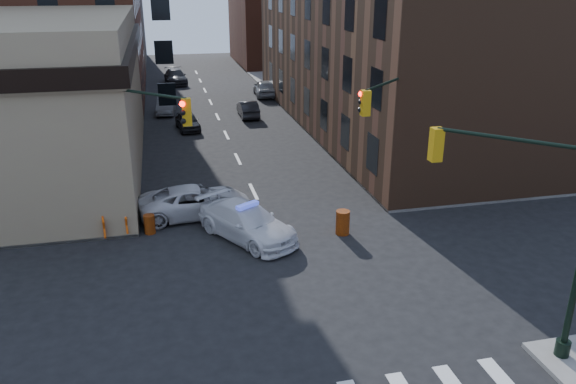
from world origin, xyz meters
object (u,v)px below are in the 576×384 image
barrel_road (343,222)px  barricade_nw_a (115,225)px  pedestrian_a (128,196)px  pickup (195,201)px  parked_car_wnear (188,121)px  parked_car_wfar (166,105)px  parked_car_enear (248,109)px  barrel_bank (150,224)px  police_car (247,222)px

barrel_road → barricade_nw_a: size_ratio=0.88×
pedestrian_a → barrel_road: bearing=0.0°
pickup → parked_car_wnear: (0.63, 16.91, -0.10)m
parked_car_wfar → parked_car_enear: 7.22m
parked_car_enear → barrel_road: 23.63m
parked_car_enear → barricade_nw_a: bearing=66.7°
parked_car_wfar → pickup: bearing=-82.5°
barrel_bank → pickup: bearing=35.5°
pickup → pedestrian_a: 3.35m
police_car → pedestrian_a: bearing=111.4°
pickup → parked_car_wnear: size_ratio=1.41×
pedestrian_a → parked_car_enear: bearing=90.3°
police_car → pedestrian_a: 6.62m
pedestrian_a → barricade_nw_a: (-0.50, -2.65, -0.31)m
pickup → barricade_nw_a: pickup is taller
barrel_road → barrel_bank: size_ratio=1.25×
police_car → parked_car_wfar: size_ratio=1.30×
pedestrian_a → barrel_road: 10.60m
police_car → pickup: bearing=92.7°
parked_car_wfar → parked_car_enear: (6.63, -2.87, -0.00)m
parked_car_wfar → barrel_road: size_ratio=3.66×
parked_car_wfar → barricade_nw_a: 24.74m
police_car → parked_car_wnear: (-1.43, 19.97, -0.12)m
parked_car_wnear → barrel_road: (5.73, -20.51, -0.09)m
barricade_nw_a → pickup: bearing=15.1°
parked_car_wnear → pedestrian_a: pedestrian_a is taller
parked_car_wfar → parked_car_enear: size_ratio=1.00×
parked_car_wnear → barricade_nw_a: parked_car_wnear is taller
pedestrian_a → barrel_road: size_ratio=1.40×
pickup → parked_car_enear: 20.85m
parked_car_enear → pedestrian_a: pedestrian_a is taller
police_car → barrel_road: size_ratio=4.75×
parked_car_wnear → pedestrian_a: bearing=-110.1°
police_car → parked_car_wfar: (-2.89, 25.95, -0.10)m
barrel_bank → barrel_road: bearing=-13.3°
parked_car_enear → barrel_road: size_ratio=3.65×
pedestrian_a → barricade_nw_a: pedestrian_a is taller
parked_car_wnear → pickup: bearing=-98.7°
pickup → barricade_nw_a: size_ratio=4.23×
parked_car_wnear → pedestrian_a: 16.40m
barrel_bank → pedestrian_a: bearing=111.5°
pedestrian_a → barrel_bank: 2.77m
police_car → pickup: police_car is taller
police_car → parked_car_enear: 23.39m
police_car → pedestrian_a: pedestrian_a is taller
barrel_road → parked_car_wnear: bearing=105.6°
pickup → parked_car_wnear: bearing=-5.8°
parked_car_wfar → barrel_bank: (-1.37, -24.46, -0.23)m
parked_car_wnear → parked_car_wfar: 6.16m
parked_car_wnear → barrel_bank: size_ratio=4.26×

